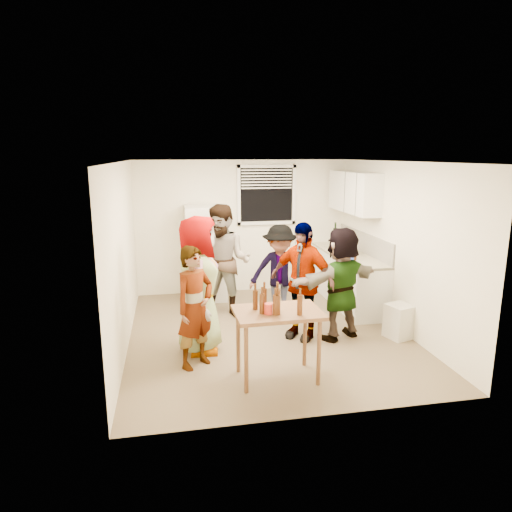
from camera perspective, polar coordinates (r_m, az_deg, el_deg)
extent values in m
cube|color=white|center=(8.31, -6.34, 0.38)|extent=(0.70, 0.70, 1.70)
cube|color=white|center=(8.27, 11.36, -2.85)|extent=(0.60, 2.20, 0.86)
cube|color=beige|center=(8.16, 11.49, 0.20)|extent=(0.64, 2.22, 0.04)
cube|color=beige|center=(8.23, 13.39, 1.64)|extent=(0.03, 2.20, 0.36)
cube|color=white|center=(8.24, 12.14, 7.82)|extent=(0.34, 1.60, 0.70)
cylinder|color=white|center=(7.96, 11.93, 0.01)|extent=(0.13, 0.13, 0.28)
cylinder|color=black|center=(8.93, 9.81, 1.46)|extent=(0.08, 0.08, 0.32)
cylinder|color=#47230C|center=(7.67, 12.22, -0.49)|extent=(0.07, 0.07, 0.25)
cylinder|color=blue|center=(7.39, 11.79, -0.95)|extent=(0.08, 0.08, 0.11)
cube|color=#E4B751|center=(8.61, 11.81, 1.50)|extent=(0.02, 0.19, 0.16)
cube|color=beige|center=(6.95, 17.48, -7.75)|extent=(0.42, 0.42, 0.49)
cylinder|color=#47230C|center=(5.26, 2.68, -6.91)|extent=(0.07, 0.07, 0.26)
cylinder|color=red|center=(5.17, 1.54, -7.26)|extent=(0.09, 0.09, 0.12)
imported|color=gray|center=(6.37, -6.93, -11.58)|extent=(1.92, 1.08, 0.58)
imported|color=#141933|center=(5.96, -7.43, -13.36)|extent=(1.39, 1.55, 0.37)
imported|color=brown|center=(7.56, -3.90, -7.54)|extent=(1.57, 2.04, 0.70)
imported|color=#3D3D41|center=(7.58, 2.92, -7.47)|extent=(1.22, 1.66, 0.56)
imported|color=black|center=(6.78, 5.58, -10.01)|extent=(1.89, 1.90, 0.41)
imported|color=#DD6B51|center=(6.84, 10.31, -9.93)|extent=(1.99, 2.06, 0.48)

